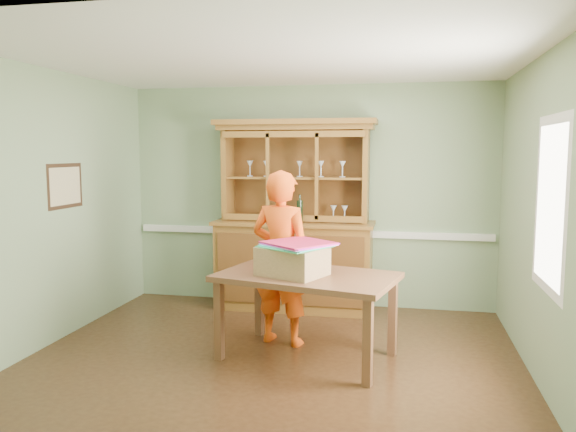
% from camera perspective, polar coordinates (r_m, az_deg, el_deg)
% --- Properties ---
extents(floor, '(4.50, 4.50, 0.00)m').
position_cam_1_polar(floor, '(5.31, -1.62, -14.37)').
color(floor, '#472C17').
rests_on(floor, ground).
extents(ceiling, '(4.50, 4.50, 0.00)m').
position_cam_1_polar(ceiling, '(5.03, -1.72, 15.73)').
color(ceiling, white).
rests_on(ceiling, wall_back).
extents(wall_back, '(4.50, 0.00, 4.50)m').
position_cam_1_polar(wall_back, '(6.95, 2.15, 2.03)').
color(wall_back, gray).
rests_on(wall_back, floor).
extents(wall_left, '(0.00, 4.00, 4.00)m').
position_cam_1_polar(wall_left, '(5.93, -23.33, 0.71)').
color(wall_left, gray).
rests_on(wall_left, floor).
extents(wall_right, '(0.00, 4.00, 4.00)m').
position_cam_1_polar(wall_right, '(4.98, 24.39, -0.35)').
color(wall_right, gray).
rests_on(wall_right, floor).
extents(wall_front, '(4.50, 0.00, 4.50)m').
position_cam_1_polar(wall_front, '(3.10, -10.26, -3.74)').
color(wall_front, gray).
rests_on(wall_front, floor).
extents(chair_rail, '(4.41, 0.05, 0.08)m').
position_cam_1_polar(chair_rail, '(6.97, 2.10, -1.68)').
color(chair_rail, white).
rests_on(chair_rail, wall_back).
extents(framed_map, '(0.03, 0.60, 0.46)m').
position_cam_1_polar(framed_map, '(6.15, -21.66, 2.85)').
color(framed_map, '#352215').
rests_on(framed_map, wall_left).
extents(window_panel, '(0.03, 0.96, 1.36)m').
position_cam_1_polar(window_panel, '(4.67, 25.03, 1.05)').
color(window_panel, white).
rests_on(window_panel, wall_right).
extents(china_hutch, '(1.94, 0.64, 2.27)m').
position_cam_1_polar(china_hutch, '(6.78, 0.64, -2.78)').
color(china_hutch, brown).
rests_on(china_hutch, floor).
extents(dining_table, '(1.75, 1.29, 0.79)m').
position_cam_1_polar(dining_table, '(5.17, 1.93, -6.92)').
color(dining_table, brown).
rests_on(dining_table, floor).
extents(cardboard_box, '(0.68, 0.62, 0.26)m').
position_cam_1_polar(cardboard_box, '(5.08, 0.45, -4.60)').
color(cardboard_box, tan).
rests_on(cardboard_box, dining_table).
extents(kite_stack, '(0.71, 0.71, 0.04)m').
position_cam_1_polar(kite_stack, '(5.06, 0.89, -2.90)').
color(kite_stack, '#32AD61').
rests_on(kite_stack, cardboard_box).
extents(person, '(0.71, 0.55, 1.72)m').
position_cam_1_polar(person, '(5.53, -0.66, -4.27)').
color(person, '#FF5310').
rests_on(person, floor).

